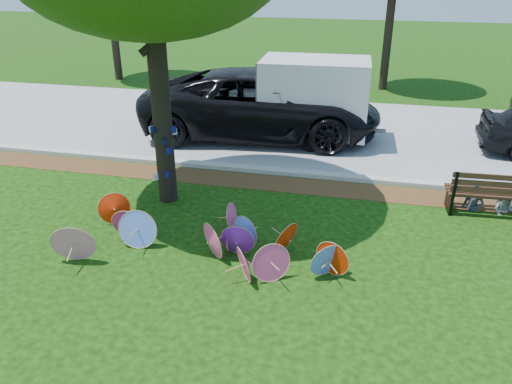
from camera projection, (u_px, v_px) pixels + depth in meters
The scene contains 10 objects.
ground at pixel (205, 278), 9.20m from camera, with size 90.00×90.00×0.00m, color black.
mulch_strip at pixel (259, 182), 13.18m from camera, with size 90.00×1.00×0.01m, color #472D16.
curb at pixel (264, 170), 13.77m from camera, with size 90.00×0.30×0.12m, color #B7B5AD.
street at pixel (289, 127), 17.46m from camera, with size 90.00×8.00×0.01m, color gray.
parasol_pile at pixel (206, 239), 9.78m from camera, with size 5.70×2.48×0.88m.
black_van at pixel (261, 104), 16.22m from camera, with size 3.54×7.67×2.13m, color black.
cargo_trailer at pixel (314, 96), 15.61m from camera, with size 3.28×2.08×2.89m, color silver.
park_bench at pixel (493, 191), 11.39m from camera, with size 2.05×0.78×1.07m, color black, non-canonical shape.
person_left at pixel (477, 184), 11.45m from camera, with size 0.47×0.31×1.30m, color #373B4B.
person_right at pixel (509, 191), 11.36m from camera, with size 0.53×0.41×1.09m, color #B3B4BC.
Camera 1 is at (2.62, -7.26, 5.34)m, focal length 35.00 mm.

